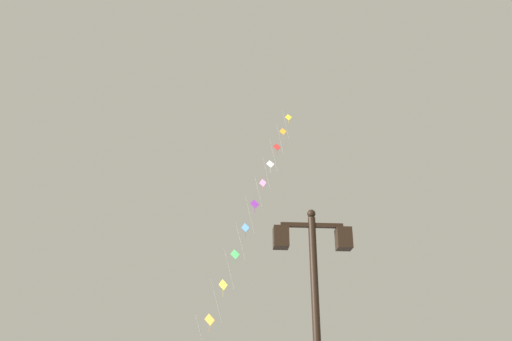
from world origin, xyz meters
TOP-DOWN VIEW (x-y plane):
  - twin_lantern_lamp_post at (1.51, 7.87)m, footprint 1.46×0.28m
  - kite_train at (1.26, 23.22)m, footprint 6.27×11.60m

SIDE VIEW (x-z plane):
  - twin_lantern_lamp_post at x=1.51m, z-range 0.96..5.97m
  - kite_train at x=1.26m, z-range 0.64..19.88m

